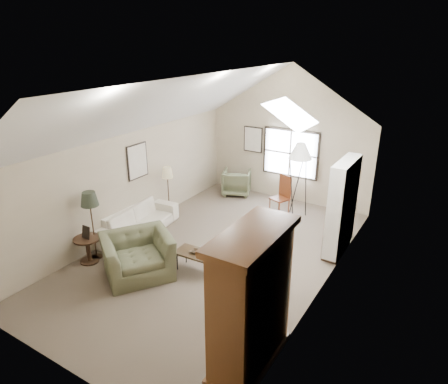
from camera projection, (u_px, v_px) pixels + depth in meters
The scene contains 18 objects.
room_shell at pixel (214, 114), 7.95m from camera, with size 5.01×8.01×4.00m.
window at pixel (290, 153), 11.68m from camera, with size 1.72×0.08×1.42m, color black.
skylight at pixel (292, 113), 8.02m from camera, with size 0.80×1.20×0.52m, color white, non-canonical shape.
wall_art at pixel (195, 150), 10.94m from camera, with size 1.97×3.71×0.88m.
armoire at pixel (251, 301), 5.75m from camera, with size 0.60×1.50×2.20m, color brown.
tv_alcove at pixel (342, 206), 8.83m from camera, with size 0.32×1.30×2.10m, color white.
media_console at pixel (337, 240), 9.15m from camera, with size 0.34×1.18×0.60m, color #382316.
tv_panel at pixel (340, 215), 8.92m from camera, with size 0.05×0.90×0.55m, color black.
sofa at pixel (139, 221), 9.99m from camera, with size 2.31×0.90×0.68m, color white.
armchair_near at pixel (138, 256), 8.21m from camera, with size 1.36×1.19×0.88m, color #5E5F43.
armchair_far at pixel (237, 182), 12.48m from camera, with size 0.83×0.86×0.78m, color #66704E.
coffee_table at pixel (195, 261), 8.42m from camera, with size 0.85×0.47×0.43m, color #382816.
bowl at pixel (195, 251), 8.34m from camera, with size 0.20×0.20×0.05m, color #3D2C19.
side_table at pixel (88, 250), 8.74m from camera, with size 0.58×0.58×0.58m, color #3B2218.
side_chair at pixel (280, 195), 11.01m from camera, with size 0.43×0.43×1.11m, color maroon.
tripod_lamp at pixel (298, 180), 10.68m from camera, with size 0.61×0.61×2.11m, color silver, non-canonical shape.
dark_lamp at pixel (93, 225), 8.71m from camera, with size 0.39×0.39×1.61m, color black, non-canonical shape.
tan_lamp at pixel (168, 192), 10.80m from camera, with size 0.29×0.29×1.45m, color tan, non-canonical shape.
Camera 1 is at (4.35, -6.68, 4.66)m, focal length 32.00 mm.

